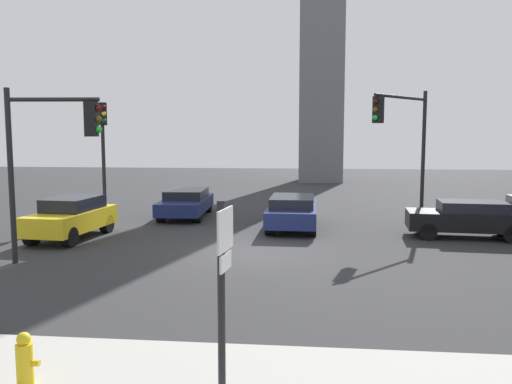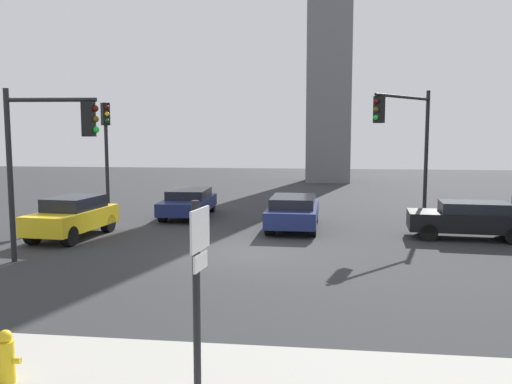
% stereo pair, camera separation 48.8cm
% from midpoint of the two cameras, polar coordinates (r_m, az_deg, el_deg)
% --- Properties ---
extents(ground_plane, '(87.19, 87.19, 0.00)m').
position_cam_midpoint_polar(ground_plane, '(16.68, -1.54, -6.73)').
color(ground_plane, '#2D2D30').
extents(direction_sign, '(0.17, 0.62, 2.76)m').
position_cam_midpoint_polar(direction_sign, '(6.79, -5.80, -10.10)').
color(direction_sign, black).
rests_on(direction_sign, ground_plane).
extents(traffic_light_0, '(2.78, 0.42, 5.11)m').
position_cam_midpoint_polar(traffic_light_0, '(16.06, -22.55, 5.09)').
color(traffic_light_0, black).
rests_on(traffic_light_0, ground_plane).
extents(traffic_light_1, '(2.62, 3.10, 5.64)m').
position_cam_midpoint_polar(traffic_light_1, '(21.72, 15.35, 6.62)').
color(traffic_light_1, black).
rests_on(traffic_light_1, ground_plane).
extents(traffic_light_2, '(0.46, 0.47, 5.21)m').
position_cam_midpoint_polar(traffic_light_2, '(24.17, -17.13, 5.69)').
color(traffic_light_2, black).
rests_on(traffic_light_2, ground_plane).
extents(fire_hydrant, '(0.34, 0.24, 0.80)m').
position_cam_midpoint_polar(fire_hydrant, '(8.54, -25.77, -16.42)').
color(fire_hydrant, gold).
rests_on(fire_hydrant, ground_plane).
extents(car_1, '(4.28, 2.03, 1.36)m').
position_cam_midpoint_polar(car_1, '(20.37, 21.69, -2.71)').
color(car_1, black).
rests_on(car_1, ground_plane).
extents(car_2, '(2.13, 4.66, 1.26)m').
position_cam_midpoint_polar(car_2, '(24.17, -8.33, -1.12)').
color(car_2, navy).
rests_on(car_2, ground_plane).
extents(car_3, '(2.00, 4.66, 1.34)m').
position_cam_midpoint_polar(car_3, '(20.87, 3.40, -2.10)').
color(car_3, navy).
rests_on(car_3, ground_plane).
extents(car_4, '(2.06, 4.07, 1.51)m').
position_cam_midpoint_polar(car_4, '(20.06, -20.37, -2.60)').
color(car_4, yellow).
rests_on(car_4, ground_plane).
extents(skyline_tower, '(3.52, 3.52, 28.36)m').
position_cam_midpoint_polar(skyline_tower, '(44.19, 7.02, 19.83)').
color(skyline_tower, slate).
rests_on(skyline_tower, ground_plane).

